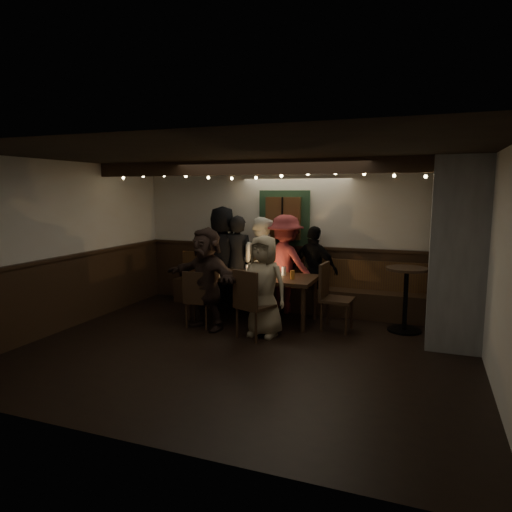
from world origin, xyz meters
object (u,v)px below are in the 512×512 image
at_px(chair_near_right, 251,300).
at_px(chair_near_left, 198,296).
at_px(person_f, 206,278).
at_px(person_g, 264,286).
at_px(person_c, 261,264).
at_px(dining_table, 252,279).
at_px(person_b, 238,262).
at_px(person_e, 314,270).
at_px(person_a, 223,257).
at_px(person_d, 285,264).
at_px(chair_end, 331,293).
at_px(high_top, 406,291).

bearing_deg(chair_near_right, chair_near_left, 167.28).
relative_size(person_f, person_g, 1.06).
bearing_deg(person_c, dining_table, 115.69).
xyz_separation_m(person_b, person_e, (1.39, 0.12, -0.08)).
bearing_deg(person_a, person_g, 109.79).
bearing_deg(dining_table, person_c, 95.62).
xyz_separation_m(dining_table, chair_near_right, (0.35, -0.95, -0.12)).
relative_size(person_a, person_c, 1.11).
bearing_deg(person_d, dining_table, 77.43).
height_order(dining_table, person_e, person_e).
relative_size(chair_near_left, person_b, 0.53).
bearing_deg(chair_end, person_f, -161.53).
distance_m(chair_near_right, person_a, 2.04).
height_order(person_c, person_g, person_c).
xyz_separation_m(chair_near_left, chair_end, (1.97, 0.65, 0.07)).
bearing_deg(person_c, person_a, 19.03).
bearing_deg(person_f, chair_near_right, 4.60).
distance_m(chair_near_left, person_g, 1.12).
bearing_deg(person_e, chair_near_left, 60.93).
distance_m(chair_near_right, person_b, 1.82).
bearing_deg(chair_near_left, chair_end, 18.32).
bearing_deg(person_f, person_g, 19.98).
bearing_deg(person_a, high_top, 149.13).
bearing_deg(chair_near_left, chair_near_right, -12.72).
bearing_deg(person_a, person_f, 80.93).
distance_m(dining_table, chair_near_left, 0.98).
distance_m(chair_end, person_c, 1.61).
xyz_separation_m(dining_table, person_a, (-0.83, 0.67, 0.24)).
xyz_separation_m(chair_end, person_g, (-0.88, -0.64, 0.17)).
relative_size(chair_near_left, person_c, 0.54).
height_order(high_top, person_b, person_b).
relative_size(person_c, person_e, 1.09).
relative_size(chair_near_right, person_f, 0.64).
xyz_separation_m(high_top, person_g, (-1.96, -0.96, 0.13)).
distance_m(person_d, person_e, 0.51).
relative_size(dining_table, person_c, 1.26).
height_order(high_top, person_f, person_f).
bearing_deg(chair_end, chair_near_right, -138.79).
height_order(high_top, person_d, person_d).
height_order(chair_near_right, person_d, person_d).
bearing_deg(person_c, person_d, -157.20).
bearing_deg(high_top, person_g, -154.02).
bearing_deg(high_top, chair_near_right, -150.31).
xyz_separation_m(dining_table, high_top, (2.43, 0.23, -0.07)).
distance_m(dining_table, high_top, 2.45).
relative_size(dining_table, person_d, 1.23).
relative_size(dining_table, person_a, 1.14).
xyz_separation_m(chair_near_left, person_b, (0.10, 1.36, 0.34)).
bearing_deg(chair_end, person_b, 159.14).
xyz_separation_m(chair_near_right, person_f, (-0.84, 0.26, 0.22)).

